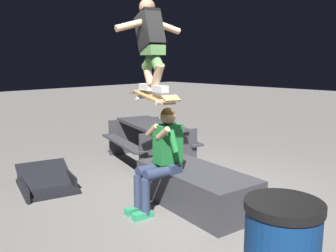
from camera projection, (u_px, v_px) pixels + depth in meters
ground_plane at (202, 202)px, 4.99m from camera, size 40.00×40.00×0.00m
ledge_box_main at (196, 188)px, 4.83m from camera, size 1.83×1.08×0.49m
person_sitting_on_ledge at (161, 154)px, 4.61m from camera, size 0.60×0.78×1.33m
skateboard at (153, 97)px, 4.54m from camera, size 1.04×0.47×0.14m
skater_airborne at (150, 41)px, 4.47m from camera, size 0.64×0.87×1.12m
kicker_ramp at (47, 184)px, 5.51m from camera, size 1.17×1.01×0.41m
picnic_table_back at (150, 136)px, 6.91m from camera, size 2.03×1.80×0.75m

